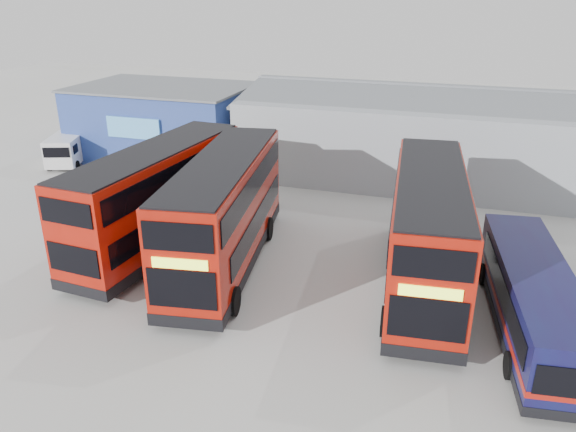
# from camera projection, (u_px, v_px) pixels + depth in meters

# --- Properties ---
(ground_plane) EXTENTS (120.00, 120.00, 0.00)m
(ground_plane) POSITION_uv_depth(u_px,v_px,m) (256.00, 308.00, 22.16)
(ground_plane) COLOR #9C9C97
(ground_plane) RESTS_ON ground
(office_block) EXTENTS (12.30, 8.32, 5.12)m
(office_block) POSITION_uv_depth(u_px,v_px,m) (165.00, 121.00, 40.98)
(office_block) COLOR navy
(office_block) RESTS_ON ground
(maintenance_shed) EXTENTS (30.50, 12.00, 5.89)m
(maintenance_shed) POSITION_uv_depth(u_px,v_px,m) (481.00, 138.00, 36.44)
(maintenance_shed) COLOR gray
(maintenance_shed) RESTS_ON ground
(double_decker_left) EXTENTS (3.63, 11.74, 4.89)m
(double_decker_left) POSITION_uv_depth(u_px,v_px,m) (158.00, 200.00, 26.48)
(double_decker_left) COLOR #A31509
(double_decker_left) RESTS_ON ground
(double_decker_centre) EXTENTS (4.61, 12.00, 4.96)m
(double_decker_centre) POSITION_uv_depth(u_px,v_px,m) (225.00, 214.00, 24.72)
(double_decker_centre) COLOR #A31509
(double_decker_centre) RESTS_ON ground
(double_decker_right) EXTENTS (3.92, 11.81, 4.91)m
(double_decker_right) POSITION_uv_depth(u_px,v_px,m) (427.00, 233.00, 22.89)
(double_decker_right) COLOR #A31509
(double_decker_right) RESTS_ON ground
(single_decker_blue) EXTENTS (3.54, 10.09, 2.68)m
(single_decker_blue) POSITION_uv_depth(u_px,v_px,m) (532.00, 301.00, 20.09)
(single_decker_blue) COLOR #0E1440
(single_decker_blue) RESTS_ON ground
(panel_van) EXTENTS (3.46, 5.22, 2.13)m
(panel_van) POSITION_uv_depth(u_px,v_px,m) (69.00, 147.00, 39.56)
(panel_van) COLOR silver
(panel_van) RESTS_ON ground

